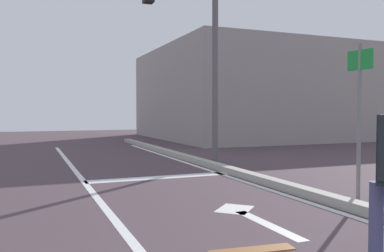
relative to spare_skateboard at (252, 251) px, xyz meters
The scene contains 10 objects.
lane_line_center 3.05m from the spare_skateboard, 107.87° to the left, with size 0.12×20.00×0.01m, color silver.
lane_line_curbside 3.53m from the spare_skateboard, 55.44° to the left, with size 0.12×20.00×0.01m, color silver.
stop_bar 4.81m from the spare_skateboard, 82.75° to the left, with size 3.09×0.40×0.01m, color silver.
lane_arrow_stem 1.19m from the spare_skateboard, 49.96° to the left, with size 0.16×1.40×0.01m, color silver.
lane_arrow_head 1.91m from the spare_skateboard, 66.56° to the left, with size 0.56×0.44×0.01m, color silver.
curb_strip 3.67m from the spare_skateboard, 52.23° to the left, with size 0.24×24.00×0.14m, color #A3A094.
spare_skateboard is the anchor object (origin of this frame).
traffic_signal_mast 7.32m from the spare_skateboard, 73.69° to the left, with size 3.68×0.34×4.97m.
street_sign_post 3.44m from the spare_skateboard, 27.89° to the left, with size 0.08×0.44×2.42m.
building_block 18.57m from the spare_skateboard, 57.21° to the left, with size 11.67×10.13×4.58m, color gray.
Camera 1 is at (-0.71, -0.16, 1.39)m, focal length 37.63 mm.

